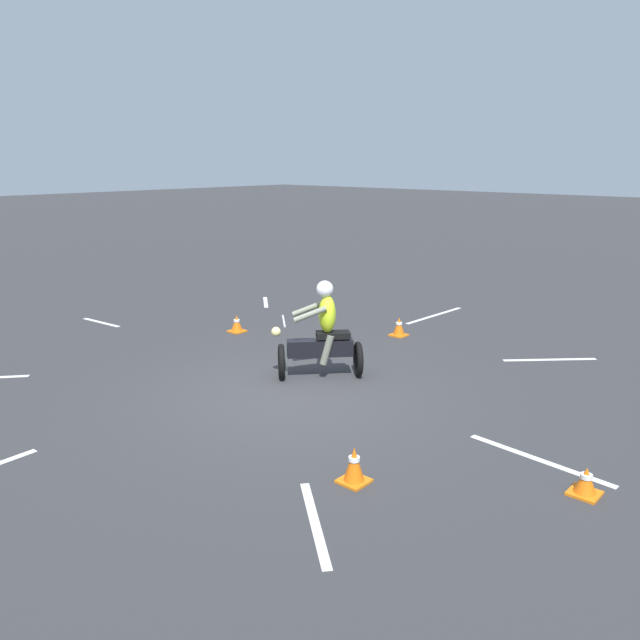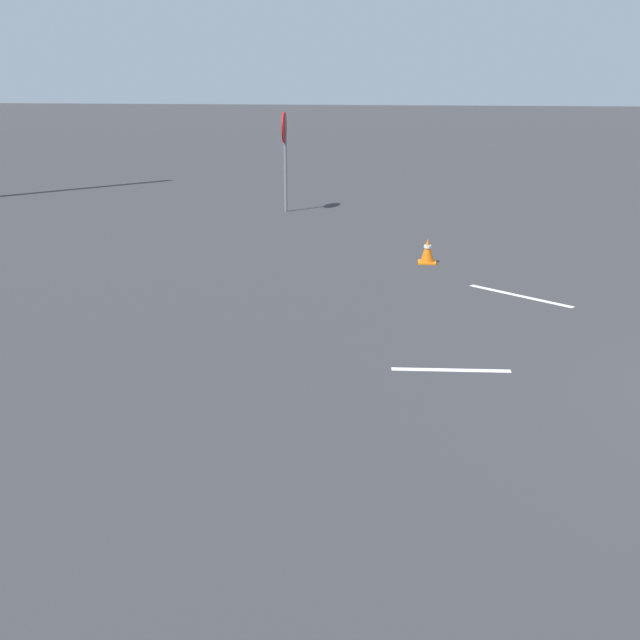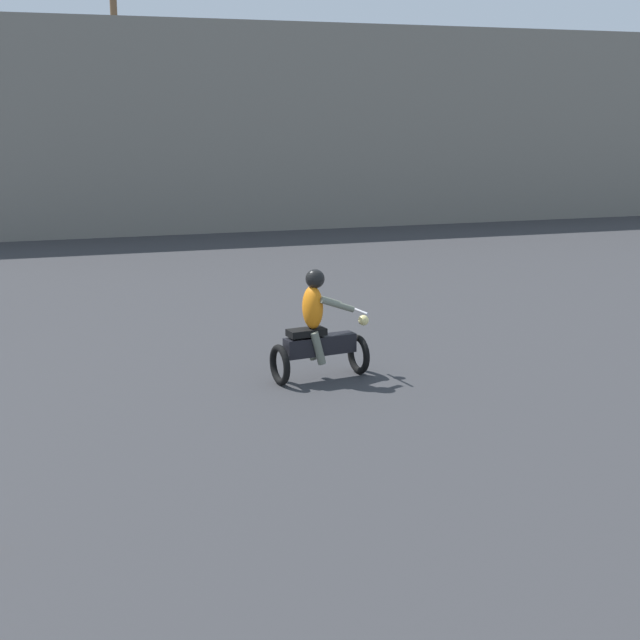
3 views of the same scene
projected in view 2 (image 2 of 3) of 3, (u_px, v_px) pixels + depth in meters
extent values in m
cylinder|color=slate|center=(286.00, 165.00, 20.71)|extent=(0.07, 0.07, 2.20)
cylinder|color=red|center=(284.00, 127.00, 20.47)|extent=(0.70, 0.03, 0.70)
cylinder|color=white|center=(284.00, 127.00, 20.47)|extent=(0.60, 0.01, 0.60)
cube|color=orange|center=(427.00, 262.00, 15.77)|extent=(0.32, 0.32, 0.03)
cone|color=orange|center=(427.00, 250.00, 15.71)|extent=(0.24, 0.24, 0.41)
cylinder|color=white|center=(428.00, 247.00, 15.69)|extent=(0.13, 0.13, 0.05)
cube|color=silver|center=(520.00, 296.00, 13.60)|extent=(1.25, 1.47, 0.01)
cube|color=silver|center=(451.00, 370.00, 10.39)|extent=(0.16, 1.39, 0.01)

